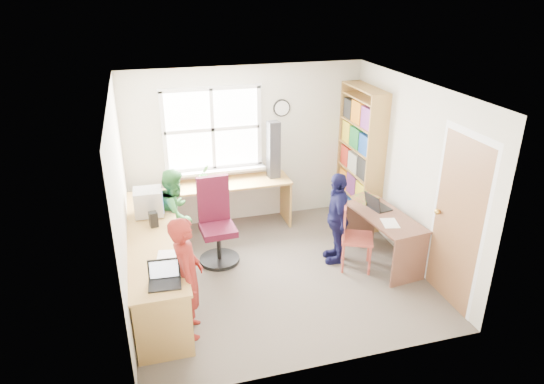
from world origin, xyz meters
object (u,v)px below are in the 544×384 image
at_px(bookshelf, 360,159).
at_px(laptop_right, 376,205).
at_px(person_navy, 337,218).
at_px(swivel_chair, 217,226).
at_px(laptop_left, 164,278).
at_px(crt_monitor, 149,202).
at_px(person_green, 176,214).
at_px(cd_tower, 274,150).
at_px(right_desk, 384,228).
at_px(potted_plant, 204,174).
at_px(wooden_chair, 352,234).
at_px(person_red, 187,277).
at_px(l_desk, 175,270).

bearing_deg(bookshelf, laptop_right, -102.30).
bearing_deg(person_navy, swivel_chair, -95.13).
bearing_deg(person_navy, laptop_left, -53.61).
relative_size(swivel_chair, person_navy, 0.92).
bearing_deg(person_navy, bookshelf, 154.21).
bearing_deg(laptop_left, bookshelf, 38.93).
xyz_separation_m(crt_monitor, person_green, (0.34, 0.19, -0.30)).
relative_size(bookshelf, cd_tower, 2.43).
distance_m(laptop_right, person_green, 2.68).
height_order(crt_monitor, person_green, person_green).
bearing_deg(bookshelf, right_desk, -99.33).
bearing_deg(potted_plant, wooden_chair, -43.51).
distance_m(wooden_chair, person_navy, 0.29).
bearing_deg(laptop_left, person_red, 32.45).
height_order(cd_tower, potted_plant, cd_tower).
bearing_deg(crt_monitor, right_desk, -12.08).
xyz_separation_m(l_desk, laptop_left, (-0.14, -0.67, 0.35)).
bearing_deg(bookshelf, crt_monitor, -170.05).
bearing_deg(right_desk, person_red, -171.19).
relative_size(wooden_chair, potted_plant, 3.13).
bearing_deg(person_green, bookshelf, -60.85).
distance_m(bookshelf, crt_monitor, 3.21).
bearing_deg(laptop_left, person_green, 85.62).
height_order(crt_monitor, laptop_right, crt_monitor).
bearing_deg(right_desk, bookshelf, 73.83).
distance_m(bookshelf, person_green, 2.87).
xyz_separation_m(potted_plant, person_navy, (1.54, -1.35, -0.26)).
xyz_separation_m(right_desk, wooden_chair, (-0.46, -0.01, -0.00)).
bearing_deg(right_desk, swivel_chair, 155.80).
relative_size(laptop_right, person_green, 0.28).
height_order(right_desk, person_navy, person_navy).
relative_size(person_red, person_navy, 1.09).
relative_size(right_desk, potted_plant, 4.26).
bearing_deg(swivel_chair, cd_tower, 36.93).
bearing_deg(right_desk, laptop_left, -170.10).
relative_size(right_desk, person_navy, 0.99).
distance_m(laptop_left, person_red, 0.29).
bearing_deg(right_desk, person_navy, 153.09).
bearing_deg(laptop_left, person_navy, 29.47).
distance_m(l_desk, right_desk, 2.75).
xyz_separation_m(wooden_chair, laptop_right, (0.44, 0.24, 0.24)).
distance_m(crt_monitor, cd_tower, 2.06).
relative_size(laptop_right, person_red, 0.26).
distance_m(potted_plant, person_red, 2.38).
bearing_deg(l_desk, right_desk, 4.08).
distance_m(person_red, person_navy, 2.27).
bearing_deg(bookshelf, person_green, -172.59).
relative_size(bookshelf, laptop_right, 5.90).
bearing_deg(person_red, right_desk, -69.16).
distance_m(right_desk, crt_monitor, 3.07).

